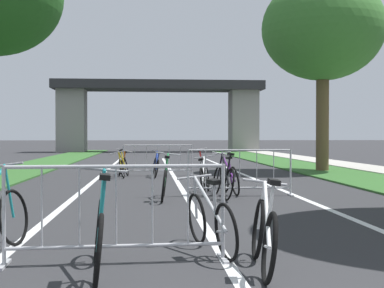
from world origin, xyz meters
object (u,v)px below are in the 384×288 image
object	(u,v)px
crowd_barrier_second	(240,173)
bicycle_red_7	(202,166)
bicycle_orange_6	(122,165)
bicycle_blue_9	(156,166)
bicycle_white_10	(205,178)
tree_right_oak_mid	(323,29)
bicycle_white_0	(264,234)
bicycle_silver_3	(210,221)
bicycle_black_8	(223,180)
bicycle_yellow_2	(124,166)
bicycle_green_4	(165,182)
bicycle_teal_11	(99,235)
crowd_barrier_nearest	(116,214)
bicycle_purple_5	(229,178)
crowd_barrier_third	(158,160)

from	to	relation	value
crowd_barrier_second	bicycle_red_7	size ratio (longest dim) A/B	1.49
bicycle_orange_6	bicycle_blue_9	bearing A→B (deg)	140.08
crowd_barrier_second	bicycle_white_10	xyz separation A→B (m)	(-0.74, 0.51, -0.16)
tree_right_oak_mid	crowd_barrier_second	xyz separation A→B (m)	(-4.48, -7.72, -4.82)
bicycle_white_0	bicycle_silver_3	bearing A→B (deg)	121.97
bicycle_black_8	bicycle_blue_9	world-z (taller)	bicycle_black_8
bicycle_white_0	bicycle_blue_9	distance (m)	12.24
tree_right_oak_mid	crowd_barrier_second	world-z (taller)	tree_right_oak_mid
bicycle_yellow_2	bicycle_green_4	world-z (taller)	bicycle_green_4
bicycle_white_0	bicycle_orange_6	world-z (taller)	bicycle_white_0
bicycle_orange_6	bicycle_white_10	bearing A→B (deg)	110.73
bicycle_silver_3	bicycle_green_4	bearing A→B (deg)	80.78
bicycle_black_8	bicycle_teal_11	bearing A→B (deg)	-114.19
bicycle_yellow_2	bicycle_teal_11	distance (m)	12.16
bicycle_red_7	bicycle_white_10	bearing A→B (deg)	88.76
crowd_barrier_second	bicycle_green_4	size ratio (longest dim) A/B	1.35
tree_right_oak_mid	crowd_barrier_nearest	distance (m)	16.18
bicycle_purple_5	bicycle_teal_11	distance (m)	7.38
bicycle_orange_6	bicycle_red_7	bearing A→B (deg)	159.41
bicycle_white_0	bicycle_blue_9	xyz separation A→B (m)	(-0.92, 12.20, -0.02)
bicycle_blue_9	bicycle_white_10	bearing A→B (deg)	-82.12
bicycle_white_0	bicycle_green_4	bearing A→B (deg)	103.62
crowd_barrier_nearest	bicycle_white_10	bearing A→B (deg)	76.05
bicycle_yellow_2	bicycle_green_4	bearing A→B (deg)	105.90
crowd_barrier_third	bicycle_white_10	distance (m)	5.70
bicycle_silver_3	bicycle_white_10	bearing A→B (deg)	71.14
bicycle_silver_3	bicycle_black_8	distance (m)	5.39
bicycle_teal_11	crowd_barrier_nearest	bearing A→B (deg)	67.22
crowd_barrier_third	bicycle_black_8	xyz separation A→B (m)	(1.31, -6.50, -0.13)
crowd_barrier_third	bicycle_blue_9	world-z (taller)	crowd_barrier_third
crowd_barrier_third	bicycle_silver_3	size ratio (longest dim) A/B	1.48
bicycle_purple_5	bicycle_blue_9	distance (m)	5.45
bicycle_white_10	bicycle_teal_11	distance (m)	7.31
bicycle_white_0	bicycle_green_4	distance (m)	6.06
crowd_barrier_second	bicycle_teal_11	xyz separation A→B (m)	(-2.53, -6.57, -0.13)
bicycle_red_7	bicycle_white_10	size ratio (longest dim) A/B	0.92
bicycle_white_0	tree_right_oak_mid	bearing A→B (deg)	75.33
bicycle_teal_11	bicycle_blue_9	bearing A→B (deg)	81.46
bicycle_orange_6	bicycle_teal_11	world-z (taller)	bicycle_teal_11
tree_right_oak_mid	bicycle_green_4	bearing A→B (deg)	-126.71
tree_right_oak_mid	crowd_barrier_second	size ratio (longest dim) A/B	3.06
bicycle_white_0	bicycle_teal_11	xyz separation A→B (m)	(-1.64, 0.01, 0.01)
crowd_barrier_third	bicycle_purple_5	distance (m)	5.91
bicycle_yellow_2	bicycle_purple_5	size ratio (longest dim) A/B	0.96
bicycle_white_10	bicycle_silver_3	bearing A→B (deg)	-84.09
bicycle_green_4	bicycle_red_7	xyz separation A→B (m)	(1.41, 6.13, -0.02)
bicycle_teal_11	tree_right_oak_mid	bearing A→B (deg)	58.69
crowd_barrier_third	bicycle_blue_9	bearing A→B (deg)	-99.17
tree_right_oak_mid	bicycle_yellow_2	xyz separation A→B (m)	(-7.33, -2.13, -4.97)
crowd_barrier_third	bicycle_purple_5	xyz separation A→B (m)	(1.56, -5.70, -0.14)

